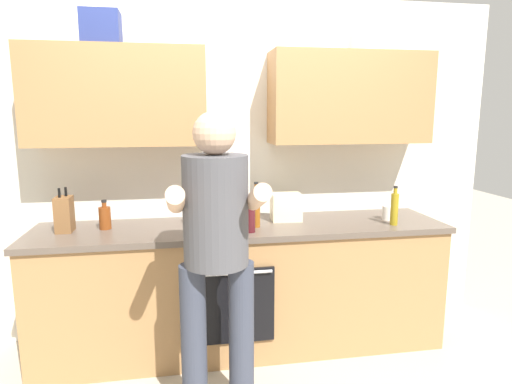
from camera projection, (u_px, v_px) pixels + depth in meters
The scene contains 12 objects.
ground_plane at pixel (243, 345), 3.18m from camera, with size 12.00×12.00×0.00m, color #B2A893.
back_wall_unit at pixel (237, 137), 3.18m from camera, with size 4.00×0.38×2.50m.
counter at pixel (243, 286), 3.10m from camera, with size 2.84×0.67×0.90m.
person_standing at pixel (216, 244), 2.28m from camera, with size 0.49×0.45×1.68m.
bottle_vinegar at pixel (105, 217), 2.91m from camera, with size 0.08×0.08×0.20m.
bottle_hotsauce at pixel (191, 214), 3.00m from camera, with size 0.05×0.05×0.20m.
bottle_wine at pixel (250, 218), 2.83m from camera, with size 0.07×0.07×0.24m.
bottle_oil at pixel (394, 208), 3.01m from camera, with size 0.05×0.05×0.27m.
bottle_syrup at pixel (256, 208), 2.96m from camera, with size 0.05×0.05×0.31m.
cup_coffee at pixel (388, 213), 3.18m from camera, with size 0.08×0.08×0.10m, color white.
knife_block at pixel (64, 214), 2.84m from camera, with size 0.10×0.14×0.29m.
grocery_bag_rice at pixel (286, 207), 3.15m from camera, with size 0.21×0.16×0.20m, color beige.
Camera 1 is at (-0.41, -2.91, 1.66)m, focal length 30.59 mm.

